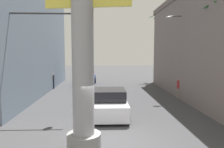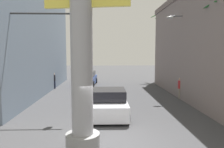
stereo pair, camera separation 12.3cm
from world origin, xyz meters
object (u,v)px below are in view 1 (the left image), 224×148
(palm_tree_far_right, at_px, (160,39))
(pedestrian_mid_right, at_px, (179,86))
(palm_tree_near_right, at_px, (223,43))
(traffic_light_mast, at_px, (22,43))
(neon_sign_pole, at_px, (82,12))
(car_lead, at_px, (108,103))
(car_far, at_px, (86,79))
(street_lamp, at_px, (190,48))
(pedestrian_far_left, at_px, (53,80))

(palm_tree_far_right, bearing_deg, pedestrian_mid_right, -96.60)
(palm_tree_near_right, bearing_deg, traffic_light_mast, -179.97)
(neon_sign_pole, bearing_deg, traffic_light_mast, 129.60)
(car_lead, bearing_deg, car_far, 100.46)
(car_far, height_order, palm_tree_near_right, palm_tree_near_right)
(traffic_light_mast, relative_size, palm_tree_near_right, 0.86)
(traffic_light_mast, xyz_separation_m, palm_tree_far_right, (11.80, 15.69, 1.25))
(street_lamp, bearing_deg, palm_tree_near_right, -88.71)
(pedestrian_far_left, bearing_deg, traffic_light_mast, -86.37)
(neon_sign_pole, bearing_deg, palm_tree_far_right, 68.27)
(car_far, bearing_deg, neon_sign_pole, -85.98)
(car_lead, xyz_separation_m, pedestrian_far_left, (-5.39, 9.58, 0.23))
(car_far, bearing_deg, car_lead, -79.54)
(car_lead, distance_m, pedestrian_mid_right, 7.23)
(street_lamp, relative_size, traffic_light_mast, 1.12)
(street_lamp, bearing_deg, pedestrian_far_left, 155.59)
(car_far, bearing_deg, pedestrian_mid_right, -43.52)
(street_lamp, height_order, pedestrian_far_left, street_lamp)
(pedestrian_mid_right, bearing_deg, car_far, 136.48)
(street_lamp, bearing_deg, neon_sign_pole, -129.74)
(neon_sign_pole, xyz_separation_m, car_lead, (1.02, 4.84, -4.35))
(car_lead, height_order, car_far, same)
(car_lead, bearing_deg, street_lamp, 32.87)
(palm_tree_far_right, relative_size, pedestrian_mid_right, 5.33)
(traffic_light_mast, bearing_deg, palm_tree_near_right, 0.03)
(car_far, height_order, palm_tree_far_right, palm_tree_far_right)
(car_lead, distance_m, car_far, 12.12)
(car_lead, height_order, palm_tree_near_right, palm_tree_near_right)
(neon_sign_pole, xyz_separation_m, street_lamp, (7.50, 9.03, -1.04))
(traffic_light_mast, distance_m, car_far, 12.97)
(pedestrian_far_left, bearing_deg, palm_tree_near_right, -39.54)
(pedestrian_far_left, bearing_deg, neon_sign_pole, -73.14)
(neon_sign_pole, bearing_deg, pedestrian_mid_right, 53.61)
(street_lamp, distance_m, pedestrian_far_left, 13.40)
(traffic_light_mast, xyz_separation_m, palm_tree_near_right, (11.35, 0.01, 0.03))
(traffic_light_mast, xyz_separation_m, pedestrian_far_left, (-0.63, 9.89, -3.25))
(traffic_light_mast, height_order, palm_tree_near_right, palm_tree_near_right)
(palm_tree_near_right, relative_size, palm_tree_far_right, 0.77)
(palm_tree_near_right, relative_size, pedestrian_far_left, 4.24)
(neon_sign_pole, relative_size, palm_tree_near_right, 1.60)
(traffic_light_mast, bearing_deg, pedestrian_far_left, 93.63)
(car_far, distance_m, pedestrian_mid_right, 10.98)
(traffic_light_mast, distance_m, palm_tree_near_right, 11.35)
(neon_sign_pole, bearing_deg, pedestrian_far_left, 106.86)
(car_far, bearing_deg, palm_tree_far_right, 20.53)
(car_far, height_order, pedestrian_mid_right, pedestrian_mid_right)
(car_lead, xyz_separation_m, palm_tree_near_right, (6.58, -0.31, 3.52))
(traffic_light_mast, relative_size, car_far, 1.22)
(neon_sign_pole, relative_size, car_lead, 2.31)
(neon_sign_pole, height_order, palm_tree_far_right, neon_sign_pole)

